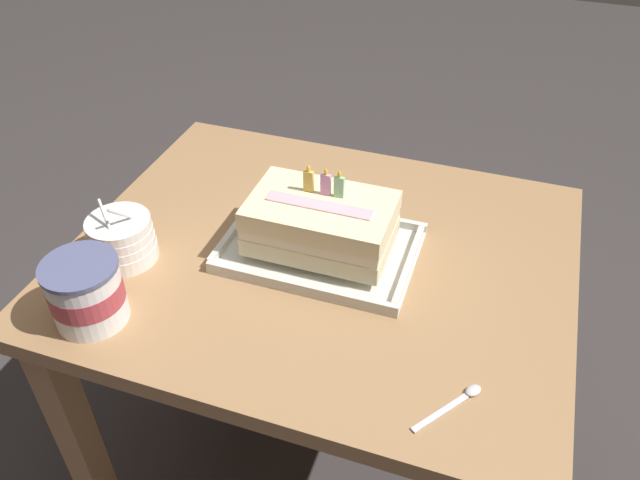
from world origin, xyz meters
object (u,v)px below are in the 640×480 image
object	(u,v)px
birthday_cake	(319,222)
bowl_stack	(122,239)
foil_tray	(319,249)
ice_cream_tub	(86,292)
serving_spoon_near_tray	(460,399)

from	to	relation	value
birthday_cake	bowl_stack	xyz separation A→B (m)	(-0.35, -0.14, -0.03)
foil_tray	birthday_cake	size ratio (longest dim) A/B	1.37
foil_tray	bowl_stack	distance (m)	0.38
bowl_stack	ice_cream_tub	bearing A→B (deg)	-77.07
foil_tray	serving_spoon_near_tray	xyz separation A→B (m)	(0.32, -0.27, -0.00)
foil_tray	ice_cream_tub	xyz separation A→B (m)	(-0.31, -0.30, 0.05)
bowl_stack	foil_tray	bearing A→B (deg)	21.27
birthday_cake	foil_tray	bearing A→B (deg)	-90.00
ice_cream_tub	serving_spoon_near_tray	xyz separation A→B (m)	(0.63, 0.03, -0.06)
birthday_cake	bowl_stack	bearing A→B (deg)	-158.71
serving_spoon_near_tray	birthday_cake	bearing A→B (deg)	140.26
foil_tray	birthday_cake	xyz separation A→B (m)	(0.00, 0.00, 0.07)
bowl_stack	serving_spoon_near_tray	bearing A→B (deg)	-10.92
ice_cream_tub	serving_spoon_near_tray	world-z (taller)	ice_cream_tub
foil_tray	ice_cream_tub	size ratio (longest dim) A/B	2.85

